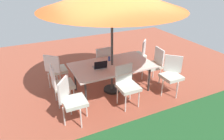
# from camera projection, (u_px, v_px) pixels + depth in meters

# --- Properties ---
(ground_plane) EXTENTS (10.00, 10.00, 0.02)m
(ground_plane) POSITION_uv_depth(u_px,v_px,m) (112.00, 91.00, 5.46)
(ground_plane) COLOR #9E4C38
(dining_table) EXTENTS (2.02, 1.16, 0.75)m
(dining_table) POSITION_uv_depth(u_px,v_px,m) (112.00, 66.00, 5.14)
(dining_table) COLOR silver
(dining_table) RESTS_ON ground_plane
(chair_north) EXTENTS (0.46, 0.47, 0.98)m
(chair_north) POSITION_uv_depth(u_px,v_px,m) (127.00, 84.00, 4.66)
(chair_north) COLOR silver
(chair_north) RESTS_ON ground_plane
(chair_northeast) EXTENTS (0.58, 0.58, 0.98)m
(chair_northeast) POSITION_uv_depth(u_px,v_px,m) (71.00, 99.00, 4.12)
(chair_northeast) COLOR silver
(chair_northeast) RESTS_ON ground_plane
(chair_south) EXTENTS (0.46, 0.47, 0.98)m
(chair_south) POSITION_uv_depth(u_px,v_px,m) (102.00, 60.00, 5.86)
(chair_south) COLOR silver
(chair_south) RESTS_ON ground_plane
(chair_west) EXTENTS (0.48, 0.47, 0.98)m
(chair_west) POSITION_uv_depth(u_px,v_px,m) (154.00, 64.00, 5.67)
(chair_west) COLOR silver
(chair_west) RESTS_ON ground_plane
(chair_southeast) EXTENTS (0.59, 0.59, 0.98)m
(chair_southeast) POSITION_uv_depth(u_px,v_px,m) (56.00, 69.00, 5.37)
(chair_southeast) COLOR silver
(chair_southeast) RESTS_ON ground_plane
(chair_southwest) EXTENTS (0.59, 0.59, 0.98)m
(chair_southwest) POSITION_uv_depth(u_px,v_px,m) (139.00, 54.00, 6.33)
(chair_southwest) COLOR silver
(chair_southwest) RESTS_ON ground_plane
(chair_east) EXTENTS (0.46, 0.46, 0.98)m
(chair_east) POSITION_uv_depth(u_px,v_px,m) (61.00, 83.00, 4.69)
(chair_east) COLOR silver
(chair_east) RESTS_ON ground_plane
(chair_northwest) EXTENTS (0.59, 0.59, 0.98)m
(chair_northwest) POSITION_uv_depth(u_px,v_px,m) (172.00, 73.00, 5.13)
(chair_northwest) COLOR silver
(chair_northwest) RESTS_ON ground_plane
(laptop) EXTENTS (0.35, 0.28, 0.21)m
(laptop) POSITION_uv_depth(u_px,v_px,m) (100.00, 66.00, 4.92)
(laptop) COLOR gray
(laptop) RESTS_ON dining_table
(cup) EXTENTS (0.06, 0.06, 0.11)m
(cup) POSITION_uv_depth(u_px,v_px,m) (109.00, 59.00, 5.32)
(cup) COLOR #334C99
(cup) RESTS_ON dining_table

